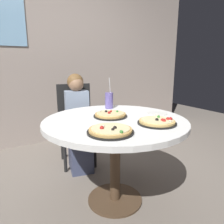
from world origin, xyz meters
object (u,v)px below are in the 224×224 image
object	(u,v)px
plate_small	(157,114)
pizza_cheese	(110,115)
soda_cup	(109,100)
pizza_pepperoni	(157,122)
pizza_veggie	(110,130)
dining_table	(115,131)
chair_wooden	(76,119)
diner_child	(79,127)

from	to	relation	value
plate_small	pizza_cheese	bearing A→B (deg)	160.97
pizza_cheese	soda_cup	world-z (taller)	soda_cup
plate_small	pizza_pepperoni	bearing A→B (deg)	-132.37
pizza_veggie	pizza_cheese	size ratio (longest dim) A/B	1.09
dining_table	chair_wooden	xyz separation A→B (m)	(0.02, 0.93, -0.12)
dining_table	pizza_cheese	distance (m)	0.15
pizza_pepperoni	pizza_cheese	bearing A→B (deg)	117.27
pizza_veggie	dining_table	bearing A→B (deg)	52.70
chair_wooden	plate_small	xyz separation A→B (m)	(0.39, -0.98, 0.22)
diner_child	soda_cup	size ratio (longest dim) A/B	3.53
chair_wooden	diner_child	distance (m)	0.19
pizza_veggie	pizza_pepperoni	xyz separation A→B (m)	(0.41, -0.00, 0.00)
dining_table	chair_wooden	bearing A→B (deg)	88.75
pizza_veggie	pizza_cheese	distance (m)	0.43
chair_wooden	soda_cup	bearing A→B (deg)	-74.48
soda_cup	plate_small	xyz separation A→B (m)	(0.24, -0.44, -0.08)
chair_wooden	soda_cup	world-z (taller)	soda_cup
dining_table	soda_cup	xyz separation A→B (m)	(0.17, 0.39, 0.18)
pizza_veggie	plate_small	distance (m)	0.66
pizza_cheese	pizza_pepperoni	distance (m)	0.42
pizza_pepperoni	plate_small	distance (m)	0.31
soda_cup	plate_small	size ratio (longest dim) A/B	1.70
diner_child	pizza_pepperoni	distance (m)	1.09
dining_table	pizza_pepperoni	world-z (taller)	pizza_pepperoni
pizza_veggie	plate_small	xyz separation A→B (m)	(0.62, 0.23, -0.01)
diner_child	pizza_veggie	xyz separation A→B (m)	(-0.19, -1.03, 0.28)
pizza_veggie	pizza_pepperoni	distance (m)	0.41
pizza_cheese	soda_cup	distance (m)	0.35
pizza_cheese	dining_table	bearing A→B (deg)	-94.85
chair_wooden	pizza_cheese	distance (m)	0.87
dining_table	soda_cup	distance (m)	0.46
diner_child	pizza_cheese	world-z (taller)	diner_child
pizza_pepperoni	plate_small	world-z (taller)	pizza_pepperoni
soda_cup	plate_small	world-z (taller)	soda_cup
chair_wooden	pizza_veggie	size ratio (longest dim) A/B	3.05
pizza_veggie	pizza_cheese	bearing A→B (deg)	59.20
pizza_veggie	diner_child	bearing A→B (deg)	79.30
pizza_cheese	pizza_veggie	bearing A→B (deg)	-120.80
diner_child	plate_small	size ratio (longest dim) A/B	6.01
chair_wooden	plate_small	bearing A→B (deg)	-68.33
pizza_pepperoni	diner_child	bearing A→B (deg)	101.77
chair_wooden	pizza_cheese	size ratio (longest dim) A/B	3.31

